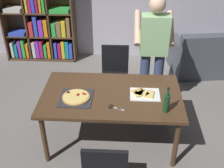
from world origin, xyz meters
TOP-DOWN VIEW (x-y plane):
  - ground_plane at (0.00, 0.00)m, footprint 12.00×12.00m
  - dining_table at (0.00, 0.00)m, footprint 1.71×0.99m
  - chair_far_side at (0.00, 0.98)m, footprint 0.42×0.42m
  - couch at (1.91, 1.99)m, footprint 1.80×1.09m
  - bookshelf at (-1.51, 2.37)m, footprint 1.40×0.35m
  - person_serving_pizza at (0.55, 0.76)m, footprint 0.55×0.54m
  - pepperoni_pizza_on_tray at (-0.42, -0.11)m, footprint 0.39×0.39m
  - pizza_slices_on_towel at (0.39, 0.01)m, footprint 0.36×0.28m
  - wine_bottle at (0.63, -0.30)m, footprint 0.07×0.07m
  - kitchen_scissors at (0.04, -0.27)m, footprint 0.20×0.12m

SIDE VIEW (x-z plane):
  - ground_plane at x=0.00m, z-range 0.00..0.00m
  - couch at x=1.91m, z-range -0.12..0.73m
  - chair_far_side at x=0.00m, z-range 0.06..0.96m
  - dining_table at x=0.00m, z-range 0.31..1.06m
  - kitchen_scissors at x=0.04m, z-range 0.75..0.76m
  - pizza_slices_on_towel at x=0.39m, z-range 0.75..0.78m
  - pepperoni_pizza_on_tray at x=-0.42m, z-range 0.75..0.78m
  - wine_bottle at x=0.63m, z-range 0.71..1.03m
  - bookshelf at x=-1.51m, z-range -0.09..1.86m
  - person_serving_pizza at x=0.55m, z-range 0.12..1.87m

